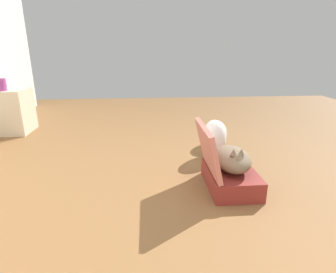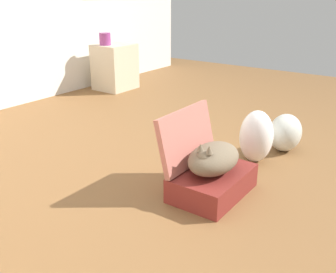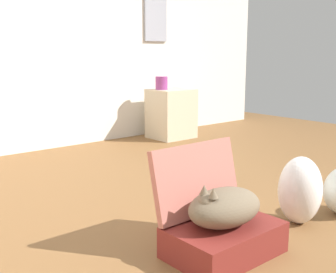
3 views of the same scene
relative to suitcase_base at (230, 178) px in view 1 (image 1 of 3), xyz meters
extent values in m
plane|color=brown|center=(0.19, 0.51, -0.08)|extent=(7.68, 7.68, 0.00)
cube|color=maroon|center=(0.00, 0.00, 0.00)|extent=(0.53, 0.36, 0.15)
cube|color=#B26356|center=(0.00, 0.19, 0.26)|extent=(0.53, 0.12, 0.36)
ellipsoid|color=brown|center=(0.00, 0.00, 0.16)|extent=(0.40, 0.27, 0.18)
sphere|color=brown|center=(-0.11, 0.00, 0.20)|extent=(0.10, 0.10, 0.10)
cone|color=brown|center=(-0.11, -0.03, 0.27)|extent=(0.05, 0.05, 0.05)
cone|color=brown|center=(-0.11, 0.03, 0.27)|extent=(0.05, 0.05, 0.05)
cylinder|color=brown|center=(0.18, 0.04, 0.12)|extent=(0.20, 0.03, 0.07)
ellipsoid|color=white|center=(0.62, -0.01, 0.12)|extent=(0.25, 0.24, 0.39)
ellipsoid|color=silver|center=(0.94, -0.11, 0.07)|extent=(0.30, 0.24, 0.29)
cube|color=beige|center=(1.68, 2.36, 0.20)|extent=(0.45, 0.41, 0.56)
cylinder|color=#8C387A|center=(1.56, 2.39, 0.55)|extent=(0.14, 0.14, 0.15)
camera|label=1|loc=(-1.91, 0.65, 0.99)|focal=29.42mm
camera|label=2|loc=(-1.91, -1.03, 1.12)|focal=41.77mm
camera|label=3|loc=(-1.41, -1.26, 0.87)|focal=44.98mm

